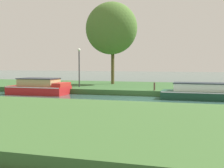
% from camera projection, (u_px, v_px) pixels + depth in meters
% --- Properties ---
extents(ground_plane, '(120.00, 120.00, 0.00)m').
position_uv_depth(ground_plane, '(139.00, 100.00, 20.55)').
color(ground_plane, '#355954').
extents(riverbank_far, '(72.00, 10.00, 0.40)m').
position_uv_depth(riverbank_far, '(155.00, 88.00, 27.22)').
color(riverbank_far, '#32592C').
rests_on(riverbank_far, ground_plane).
extents(riverbank_near, '(72.00, 10.00, 0.40)m').
position_uv_depth(riverbank_near, '(90.00, 121.00, 11.93)').
color(riverbank_near, '#395F2C').
rests_on(riverbank_near, ground_plane).
extents(red_barge, '(4.54, 2.24, 1.24)m').
position_uv_depth(red_barge, '(40.00, 87.00, 23.95)').
color(red_barge, red).
rests_on(red_barge, ground_plane).
extents(forest_narrowboat, '(4.63, 1.83, 1.11)m').
position_uv_depth(forest_narrowboat, '(199.00, 92.00, 20.56)').
color(forest_narrowboat, '#183F2C').
rests_on(forest_narrowboat, ground_plane).
extents(willow_tree_left, '(4.83, 3.25, 7.56)m').
position_uv_depth(willow_tree_left, '(111.00, 28.00, 28.58)').
color(willow_tree_left, brown).
rests_on(willow_tree_left, riverbank_far).
extents(lamp_post, '(0.24, 0.24, 3.19)m').
position_uv_depth(lamp_post, '(79.00, 63.00, 25.66)').
color(lamp_post, '#333338').
rests_on(lamp_post, riverbank_far).
extents(mooring_post_near, '(0.12, 0.12, 0.58)m').
position_uv_depth(mooring_post_near, '(154.00, 86.00, 22.70)').
color(mooring_post_near, '#513A30').
rests_on(mooring_post_near, riverbank_far).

